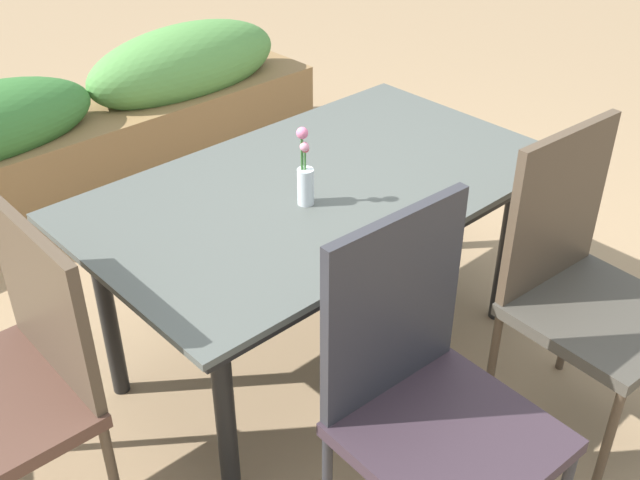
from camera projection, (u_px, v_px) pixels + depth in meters
ground_plane at (335, 359)px, 2.82m from camera, size 12.00×12.00×0.00m
dining_table at (320, 200)px, 2.51m from camera, size 1.58×0.92×0.71m
chair_near_right at (582, 278)px, 2.29m from camera, size 0.49×0.49×1.00m
chair_near_left at (426, 391)px, 1.88m from camera, size 0.49×0.49×1.02m
chair_end_left at (1, 380)px, 1.94m from camera, size 0.51×0.51×0.95m
flower_vase at (305, 175)px, 2.31m from camera, size 0.05×0.05×0.26m
planter_box at (96, 126)px, 3.75m from camera, size 2.46×0.48×0.72m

